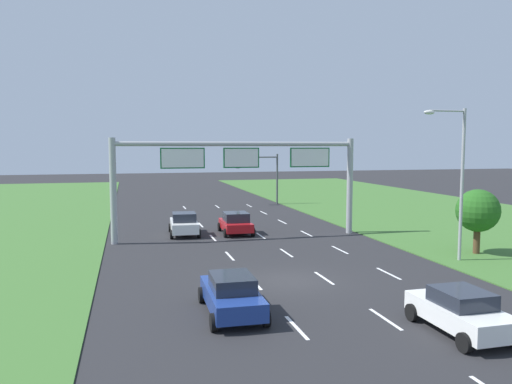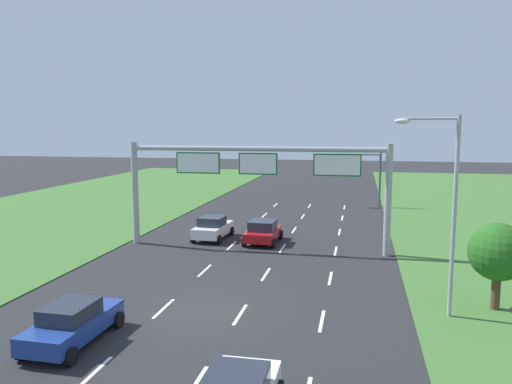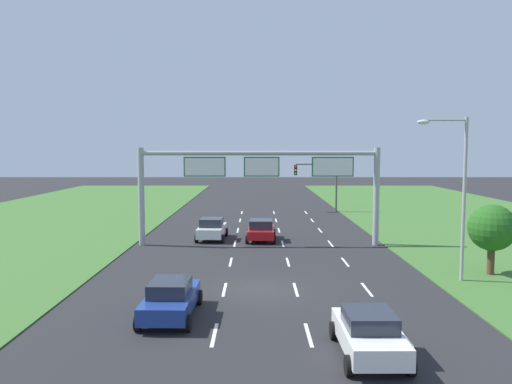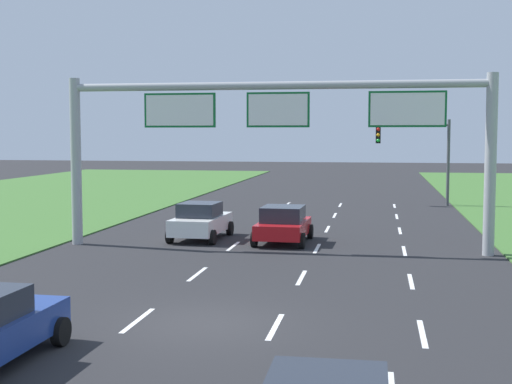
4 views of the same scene
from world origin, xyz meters
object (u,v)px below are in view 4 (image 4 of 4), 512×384
Objects in this scene: car_near_red at (201,221)px; sign_gantry at (276,127)px; car_lead_silver at (283,224)px; traffic_light_mast at (418,146)px.

sign_gantry reaches higher than car_near_red.
traffic_light_mast is (6.53, 17.43, 3.06)m from car_lead_silver.
car_near_red is at bearing -121.16° from traffic_light_mast.
car_near_red is 5.99m from sign_gantry.
car_near_red is 0.24× the size of sign_gantry.
traffic_light_mast is at bearing 71.17° from sign_gantry.
car_lead_silver is 18.86m from traffic_light_mast.
car_near_red reaches higher than car_lead_silver.
car_near_red is 20.11m from traffic_light_mast.
sign_gantry reaches higher than car_lead_silver.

